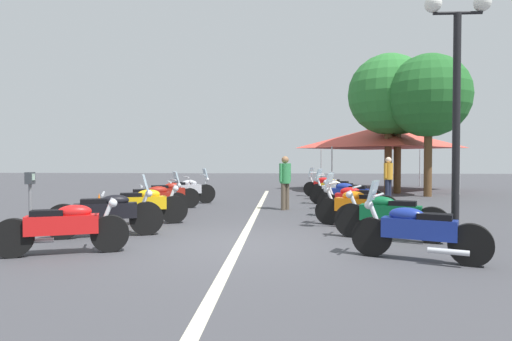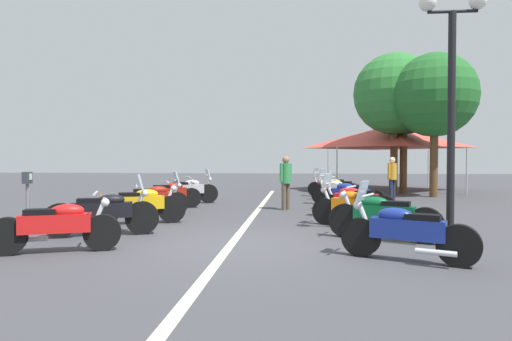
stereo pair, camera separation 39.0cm
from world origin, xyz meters
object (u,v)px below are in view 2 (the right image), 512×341
(motorcycle_left_row_0, at_px, (57,226))
(motorcycle_left_row_1, at_px, (104,212))
(motorcycle_right_row_2, at_px, (357,207))
(motorcycle_right_row_4, at_px, (350,195))
(roadside_tree_2, at_px, (404,98))
(event_tent, at_px, (388,137))
(bystander_0, at_px, (286,179))
(bystander_1, at_px, (392,176))
(motorcycle_left_row_4, at_px, (169,194))
(motorcycle_left_row_2, at_px, (140,204))
(motorcycle_left_row_3, at_px, (153,199))
(street_lamp_twin_globe, at_px, (452,71))
(motorcycle_right_row_5, at_px, (340,191))
(motorcycle_right_row_0, at_px, (405,231))
(roadside_tree_1, at_px, (394,94))
(traffic_cone_0, at_px, (101,204))
(roadside_tree_0, at_px, (435,95))
(motorcycle_right_row_3, at_px, (355,201))
(motorcycle_right_row_6, at_px, (338,189))
(parking_meter, at_px, (27,193))
(motorcycle_right_row_7, at_px, (331,186))
(motorcycle_left_row_5, at_px, (188,190))
(motorcycle_right_row_1, at_px, (383,216))

(motorcycle_left_row_0, height_order, motorcycle_left_row_1, motorcycle_left_row_1)
(motorcycle_right_row_2, relative_size, motorcycle_right_row_4, 1.03)
(roadside_tree_2, xyz_separation_m, event_tent, (2.27, 0.22, -1.63))
(bystander_0, bearing_deg, bystander_1, -105.43)
(motorcycle_left_row_4, relative_size, motorcycle_right_row_2, 0.93)
(motorcycle_left_row_2, height_order, motorcycle_left_row_3, motorcycle_left_row_3)
(motorcycle_right_row_2, xyz_separation_m, street_lamp_twin_globe, (-1.50, -1.53, 2.71))
(motorcycle_left_row_0, height_order, motorcycle_right_row_5, motorcycle_right_row_5)
(motorcycle_right_row_0, distance_m, event_tent, 15.92)
(roadside_tree_2, distance_m, event_tent, 2.80)
(bystander_1, height_order, roadside_tree_1, roadside_tree_1)
(motorcycle_right_row_4, relative_size, bystander_1, 1.22)
(motorcycle_right_row_0, xyz_separation_m, traffic_cone_0, (4.86, 7.02, -0.17))
(motorcycle_right_row_0, bearing_deg, roadside_tree_0, -84.10)
(motorcycle_right_row_3, height_order, event_tent, event_tent)
(street_lamp_twin_globe, bearing_deg, motorcycle_right_row_6, 9.63)
(motorcycle_right_row_5, distance_m, roadside_tree_0, 6.59)
(parking_meter, bearing_deg, event_tent, 49.03)
(motorcycle_right_row_7, xyz_separation_m, event_tent, (4.40, -3.13, 2.19))
(motorcycle_left_row_3, distance_m, parking_meter, 3.94)
(motorcycle_left_row_4, bearing_deg, motorcycle_left_row_1, -114.75)
(motorcycle_left_row_3, relative_size, motorcycle_right_row_0, 0.98)
(motorcycle_left_row_5, relative_size, bystander_1, 1.26)
(motorcycle_right_row_7, distance_m, event_tent, 5.83)
(roadside_tree_1, bearing_deg, motorcycle_right_row_4, 157.69)
(motorcycle_left_row_3, relative_size, parking_meter, 1.44)
(motorcycle_left_row_0, height_order, motorcycle_right_row_3, motorcycle_right_row_3)
(motorcycle_right_row_7, height_order, event_tent, event_tent)
(motorcycle_right_row_3, distance_m, roadside_tree_1, 9.46)
(motorcycle_right_row_4, bearing_deg, motorcycle_right_row_2, 107.93)
(motorcycle_left_row_1, xyz_separation_m, motorcycle_right_row_3, (3.15, -5.33, -0.02))
(motorcycle_left_row_3, xyz_separation_m, motorcycle_right_row_1, (-3.14, -5.53, 0.00))
(motorcycle_left_row_5, relative_size, roadside_tree_0, 0.35)
(motorcycle_left_row_2, bearing_deg, parking_meter, -144.03)
(motorcycle_left_row_1, distance_m, roadside_tree_2, 14.90)
(motorcycle_right_row_0, distance_m, bystander_1, 9.56)
(motorcycle_left_row_0, relative_size, traffic_cone_0, 3.19)
(street_lamp_twin_globe, bearing_deg, roadside_tree_0, -15.18)
(motorcycle_right_row_3, distance_m, event_tent, 11.33)
(motorcycle_left_row_1, distance_m, motorcycle_right_row_5, 8.24)
(motorcycle_right_row_1, bearing_deg, motorcycle_left_row_2, 5.29)
(parking_meter, bearing_deg, roadside_tree_1, 44.49)
(roadside_tree_0, bearing_deg, motorcycle_right_row_2, 153.25)
(motorcycle_left_row_0, distance_m, motorcycle_right_row_5, 9.55)
(traffic_cone_0, xyz_separation_m, roadside_tree_1, (8.11, -9.64, 4.09))
(parking_meter, bearing_deg, motorcycle_right_row_7, 49.88)
(motorcycle_left_row_3, bearing_deg, roadside_tree_0, 7.84)
(motorcycle_right_row_4, bearing_deg, roadside_tree_2, -92.53)
(motorcycle_left_row_1, distance_m, street_lamp_twin_globe, 7.23)
(motorcycle_right_row_5, relative_size, street_lamp_twin_globe, 0.42)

